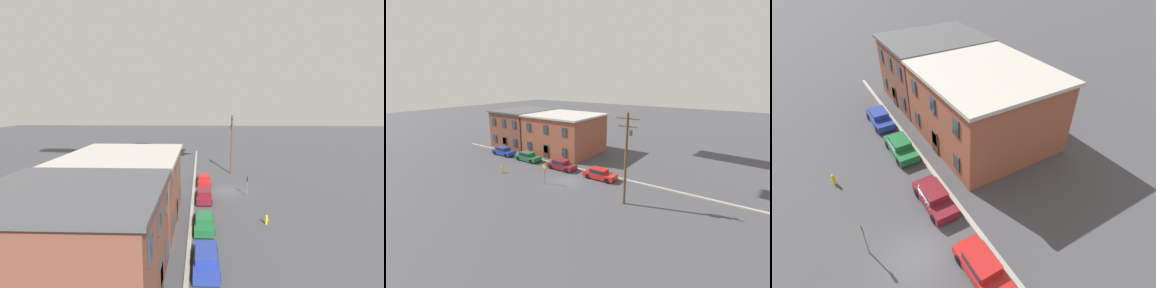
% 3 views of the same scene
% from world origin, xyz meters
% --- Properties ---
extents(ground_plane, '(200.00, 200.00, 0.00)m').
position_xyz_m(ground_plane, '(0.00, 0.00, 0.00)').
color(ground_plane, '#424247').
extents(kerb_strip, '(56.00, 0.36, 0.16)m').
position_xyz_m(kerb_strip, '(0.00, 4.50, 0.08)').
color(kerb_strip, '#9E998E').
rests_on(kerb_strip, ground_plane).
extents(apartment_corner, '(9.06, 10.97, 7.01)m').
position_xyz_m(apartment_corner, '(-19.60, 11.23, 3.52)').
color(apartment_corner, brown).
rests_on(apartment_corner, ground_plane).
extents(apartment_midblock, '(12.20, 10.87, 6.91)m').
position_xyz_m(apartment_midblock, '(-9.10, 11.18, 3.47)').
color(apartment_midblock, brown).
rests_on(apartment_midblock, ground_plane).
extents(car_blue, '(4.40, 1.92, 1.43)m').
position_xyz_m(car_blue, '(-16.65, 3.16, 0.75)').
color(car_blue, '#233899').
rests_on(car_blue, ground_plane).
extents(car_green, '(4.40, 1.92, 1.43)m').
position_xyz_m(car_green, '(-10.72, 3.22, 0.75)').
color(car_green, '#1E6638').
rests_on(car_green, ground_plane).
extents(car_maroon, '(4.40, 1.92, 1.43)m').
position_xyz_m(car_maroon, '(-3.56, 3.11, 0.75)').
color(car_maroon, maroon).
rests_on(car_maroon, ground_plane).
extents(car_red, '(4.40, 1.92, 1.43)m').
position_xyz_m(car_red, '(3.01, 3.05, 0.75)').
color(car_red, '#B21E1E').
rests_on(car_red, ground_plane).
extents(caution_sign, '(0.86, 0.08, 2.74)m').
position_xyz_m(caution_sign, '(-1.92, -2.40, 1.81)').
color(caution_sign, slate).
rests_on(caution_sign, ground_plane).
extents(utility_pole, '(2.40, 0.44, 9.82)m').
position_xyz_m(utility_pole, '(8.75, -1.60, 5.50)').
color(utility_pole, brown).
rests_on(utility_pole, ground_plane).
extents(fire_hydrant, '(0.24, 0.34, 0.96)m').
position_xyz_m(fire_hydrant, '(-9.62, -2.94, 0.48)').
color(fire_hydrant, yellow).
rests_on(fire_hydrant, ground_plane).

